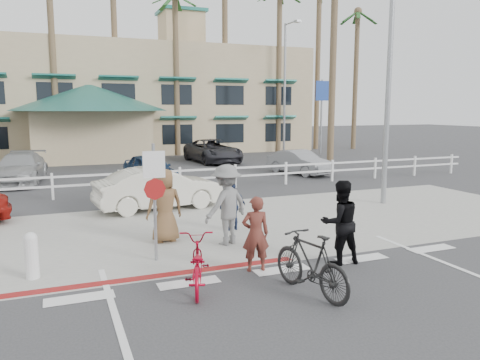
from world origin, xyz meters
name	(u,v)px	position (x,y,z in m)	size (l,w,h in m)	color
ground	(296,280)	(0.00, 0.00, 0.00)	(140.00, 140.00, 0.00)	#333335
bike_path	(357,323)	(0.00, -2.00, 0.00)	(12.00, 16.00, 0.01)	#333335
sidewalk_plaza	(220,227)	(0.00, 4.50, 0.01)	(22.00, 7.00, 0.01)	gray
cross_street	(183,201)	(0.00, 8.50, 0.00)	(40.00, 5.00, 0.01)	#333335
parking_lot	(139,170)	(0.00, 18.00, 0.00)	(50.00, 16.00, 0.01)	#333335
curb_red	(131,280)	(-3.00, 1.20, 0.01)	(7.00, 0.25, 0.02)	maroon
rail_fence	(182,179)	(0.50, 10.50, 0.50)	(29.40, 0.16, 1.00)	silver
building	(134,79)	(2.00, 31.00, 5.65)	(28.00, 16.00, 11.30)	tan
sign_post	(155,196)	(-2.30, 2.20, 1.45)	(0.50, 0.10, 2.90)	gray
bollard_0	(32,256)	(-4.80, 2.00, 0.47)	(0.26, 0.26, 0.95)	silver
streetlight_0	(389,74)	(6.50, 5.50, 4.50)	(0.60, 2.00, 9.00)	gray
streetlight_1	(285,89)	(12.00, 24.00, 4.75)	(0.60, 2.00, 9.50)	gray
info_sign	(321,116)	(14.00, 22.00, 2.80)	(1.20, 0.16, 5.60)	navy
palm_3	(53,50)	(-4.00, 25.00, 7.00)	(4.00, 4.00, 14.00)	#1B471C
palm_4	(115,47)	(0.00, 26.00, 7.50)	(4.00, 4.00, 15.00)	#1B471C
palm_5	(176,63)	(4.00, 25.00, 6.50)	(4.00, 4.00, 13.00)	#1B471C
palm_6	(225,38)	(8.00, 26.00, 8.50)	(4.00, 4.00, 17.00)	#1B471C
palm_7	(279,60)	(12.00, 25.00, 7.00)	(4.00, 4.00, 14.00)	#1B471C
palm_8	(318,56)	(16.00, 26.00, 7.50)	(4.00, 4.00, 15.00)	#1B471C
palm_9	(356,69)	(19.00, 25.00, 6.50)	(4.00, 4.00, 13.00)	#1B471C
palm_11	(333,44)	(11.00, 16.00, 7.00)	(4.00, 4.00, 14.00)	#1B471C
bike_red	(196,264)	(-1.94, 0.29, 0.49)	(0.65, 1.85, 0.97)	maroon
rider_red	(256,234)	(-0.52, 0.78, 0.79)	(0.58, 0.38, 1.58)	#5A261E
bike_black	(311,263)	(-0.09, -0.72, 0.58)	(0.55, 1.94, 1.17)	black
rider_black	(340,222)	(1.37, 0.56, 0.91)	(0.89, 0.69, 1.83)	black
pedestrian_a	(226,205)	(-0.41, 2.82, 1.00)	(1.29, 0.74, 1.99)	slate
pedestrian_child	(233,206)	(0.21, 4.03, 0.69)	(0.81, 0.34, 1.38)	#222D4D
pedestrian_b	(165,206)	(-1.78, 3.58, 0.94)	(0.92, 0.60, 1.87)	brown
car_white_sedan	(159,188)	(-1.08, 7.52, 0.70)	(1.47, 4.23, 1.39)	beige
lot_car_1	(20,168)	(-5.72, 15.19, 0.68)	(1.90, 4.67, 1.36)	gray
lot_car_2	(150,169)	(-0.32, 12.94, 0.66)	(1.56, 3.87, 1.32)	#14294A
lot_car_3	(299,162)	(7.37, 13.18, 0.61)	(1.30, 3.73, 1.23)	gray
lot_car_5	(213,151)	(4.94, 19.88, 0.72)	(2.38, 5.16, 1.43)	#25252A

